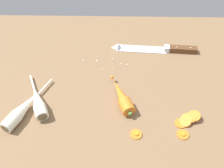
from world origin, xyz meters
The scene contains 9 objects.
ground_plane centered at (0.00, 0.00, -2.00)cm, with size 120.00×90.00×4.00cm, color brown.
chefs_knife centered at (16.02, 19.14, 0.65)cm, with size 34.85×5.82×4.18cm.
whole_carrot centered at (3.43, -8.44, 2.10)cm, with size 8.67×17.02×4.20cm.
parsnip_front centered at (-23.62, -10.82, 1.98)cm, with size 10.78×19.78×4.00cm.
parsnip_mid_left centered at (-27.89, -14.33, 1.98)cm, with size 11.63×22.22×4.00cm.
carrot_slice_stack centered at (23.53, -16.04, 0.85)cm, with size 8.07×5.70×3.07cm.
carrot_slice_stray_near centered at (7.49, -21.19, 0.36)cm, with size 3.54×3.54×0.70cm.
carrot_slice_stray_mid centered at (21.30, -21.00, 0.36)cm, with size 3.60×3.60×0.70cm.
mince_crumbs centered at (-2.16, 10.71, 0.33)cm, with size 17.63×9.16×0.78cm.
Camera 1 is at (1.15, -60.81, 62.59)cm, focal length 39.31 mm.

